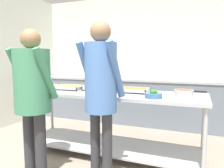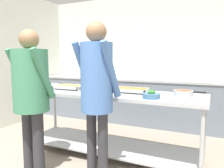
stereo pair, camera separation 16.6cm
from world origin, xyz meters
name	(u,v)px [view 2 (the right image)]	position (x,y,z in m)	size (l,w,h in m)	color
wall_rear	(145,58)	(0.00, 3.61, 1.32)	(4.60, 0.06, 2.65)	silver
back_counter	(139,101)	(0.00, 3.24, 0.46)	(4.44, 0.65, 0.91)	slate
serving_counter	(109,112)	(0.09, 1.62, 0.58)	(2.48, 0.76, 0.86)	#ADAFB5
plate_stack	(53,86)	(-0.93, 1.71, 0.88)	(0.22, 0.22, 0.05)	white
serving_tray_vegetables	(71,87)	(-0.57, 1.68, 0.89)	(0.43, 0.30, 0.05)	#ADAFB5
serving_tray_roast	(100,88)	(-0.10, 1.74, 0.89)	(0.44, 0.28, 0.05)	#ADAFB5
serving_tray_greens	(132,90)	(0.37, 1.75, 0.89)	(0.43, 0.29, 0.05)	#ADAFB5
broccoli_bowl	(151,95)	(0.72, 1.41, 0.90)	(0.20, 0.20, 0.09)	#3D668C
sauce_pan	(183,93)	(1.04, 1.67, 0.90)	(0.36, 0.22, 0.07)	#ADAFB5
guest_serving_left	(31,88)	(-0.46, 0.80, 0.99)	(0.51, 0.38, 1.62)	#2D2D33
guest_serving_right	(97,84)	(0.27, 0.96, 1.04)	(0.46, 0.37, 1.68)	#2D2D33
water_bottle	(95,70)	(-1.08, 3.33, 1.05)	(0.07, 0.07, 0.30)	brown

